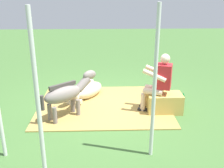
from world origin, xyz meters
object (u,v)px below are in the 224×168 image
Objects in this scene: tent_pole_left at (155,86)px; soda_bottle at (183,98)px; person_seated at (158,81)px; tent_pole_mid at (38,102)px; pony_standing at (67,93)px; hay_bale at (164,103)px; pony_lying at (87,91)px.

soda_bottle is at bearing -118.66° from tent_pole_left.
tent_pole_mid is (2.00, 2.14, 0.49)m from person_seated.
pony_standing is at bearing -42.41° from tent_pole_left.
person_seated is 1.00m from soda_bottle.
pony_standing is 0.47× the size of tent_pole_mid.
hay_bale is at bearing -109.70° from tent_pole_left.
person_seated is 2.96m from tent_pole_mid.
tent_pole_left is at bearing 75.78° from person_seated.
hay_bale is 1.93m from tent_pole_left.
tent_pole_left is (-1.51, 1.38, 0.65)m from pony_standing.
tent_pole_mid is (1.59, 0.54, 0.00)m from tent_pole_left.
pony_lying is 2.31m from soda_bottle.
hay_bale is 2.89× the size of soda_bottle.
pony_standing is (1.91, 0.22, -0.17)m from person_seated.
tent_pole_mid is at bearing 46.98° from person_seated.
hay_bale reaches higher than soda_bottle.
pony_lying is at bearing -63.51° from tent_pole_left.
tent_pole_left is (0.56, 1.56, 0.98)m from hay_bale.
tent_pole_left is 1.68m from tent_pole_mid.
tent_pole_mid is (2.15, 2.10, 0.98)m from hay_bale.
soda_bottle is at bearing -136.45° from tent_pole_mid.
pony_standing is 2.72m from soda_bottle.
pony_lying reaches higher than soda_bottle.
pony_standing is 0.90× the size of pony_lying.
pony_lying is at bearing -25.91° from person_seated.
soda_bottle is (-2.28, 0.35, -0.07)m from pony_lying.
soda_bottle is (-0.70, -0.42, -0.58)m from person_seated.
hay_bale is at bearing -175.00° from pony_standing.
tent_pole_left is 1.00× the size of tent_pole_mid.
tent_pole_left is (1.10, 2.02, 1.07)m from soda_bottle.
tent_pole_mid is at bearing 44.36° from hay_bale.
tent_pole_left is at bearing 137.59° from pony_standing.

